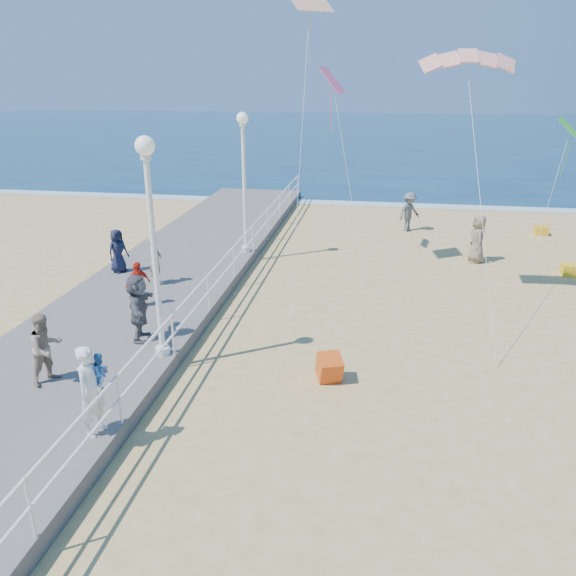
% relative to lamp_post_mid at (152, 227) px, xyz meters
% --- Properties ---
extents(ground, '(160.00, 160.00, 0.00)m').
position_rel_lamp_post_mid_xyz_m(ground, '(5.35, 0.00, -3.66)').
color(ground, tan).
rests_on(ground, ground).
extents(ocean, '(160.00, 90.00, 0.05)m').
position_rel_lamp_post_mid_xyz_m(ocean, '(5.35, 65.00, -3.65)').
color(ocean, '#0C2D4A').
rests_on(ocean, ground).
extents(surf_line, '(160.00, 1.20, 0.04)m').
position_rel_lamp_post_mid_xyz_m(surf_line, '(5.35, 20.50, -3.63)').
color(surf_line, white).
rests_on(surf_line, ground).
extents(boardwalk, '(5.00, 44.00, 0.40)m').
position_rel_lamp_post_mid_xyz_m(boardwalk, '(-2.15, 0.00, -3.46)').
color(boardwalk, slate).
rests_on(boardwalk, ground).
extents(railing, '(0.05, 42.00, 0.55)m').
position_rel_lamp_post_mid_xyz_m(railing, '(0.30, 0.00, -2.41)').
color(railing, white).
rests_on(railing, boardwalk).
extents(lamp_post_mid, '(0.44, 0.44, 5.32)m').
position_rel_lamp_post_mid_xyz_m(lamp_post_mid, '(0.00, 0.00, 0.00)').
color(lamp_post_mid, white).
rests_on(lamp_post_mid, boardwalk).
extents(lamp_post_far, '(0.44, 0.44, 5.32)m').
position_rel_lamp_post_mid_xyz_m(lamp_post_far, '(0.00, 9.00, 0.00)').
color(lamp_post_far, white).
rests_on(lamp_post_far, boardwalk).
extents(woman_holding_toddler, '(0.55, 0.74, 1.85)m').
position_rel_lamp_post_mid_xyz_m(woman_holding_toddler, '(-0.05, -3.35, -2.34)').
color(woman_holding_toddler, white).
rests_on(woman_holding_toddler, boardwalk).
extents(toddler_held, '(0.37, 0.44, 0.80)m').
position_rel_lamp_post_mid_xyz_m(toddler_held, '(0.10, -3.20, -2.01)').
color(toddler_held, '#316FB8').
rests_on(toddler_held, boardwalk).
extents(spectator_1, '(0.91, 0.99, 1.65)m').
position_rel_lamp_post_mid_xyz_m(spectator_1, '(-2.03, -1.67, -2.44)').
color(spectator_1, gray).
rests_on(spectator_1, boardwalk).
extents(spectator_3, '(0.74, 0.87, 1.40)m').
position_rel_lamp_post_mid_xyz_m(spectator_3, '(-1.86, 2.91, -2.56)').
color(spectator_3, red).
rests_on(spectator_3, boardwalk).
extents(spectator_4, '(0.80, 0.90, 1.55)m').
position_rel_lamp_post_mid_xyz_m(spectator_4, '(-3.86, 5.82, -2.49)').
color(spectator_4, '#171B33').
rests_on(spectator_4, boardwalk).
extents(spectator_5, '(0.92, 1.76, 1.81)m').
position_rel_lamp_post_mid_xyz_m(spectator_5, '(-0.87, 0.72, -2.35)').
color(spectator_5, '#56565B').
rests_on(spectator_5, boardwalk).
extents(spectator_6, '(0.45, 0.63, 1.63)m').
position_rel_lamp_post_mid_xyz_m(spectator_6, '(-2.08, 4.86, -2.44)').
color(spectator_6, gray).
rests_on(spectator_6, boardwalk).
extents(beach_walker_a, '(1.35, 1.31, 1.85)m').
position_rel_lamp_post_mid_xyz_m(beach_walker_a, '(6.57, 14.83, -2.73)').
color(beach_walker_a, '#5A5B5F').
rests_on(beach_walker_a, ground).
extents(beach_walker_c, '(0.69, 0.98, 1.90)m').
position_rel_lamp_post_mid_xyz_m(beach_walker_c, '(9.05, 10.35, -2.71)').
color(beach_walker_c, '#7C6A55').
rests_on(beach_walker_c, ground).
extents(box_kite, '(0.76, 0.85, 0.74)m').
position_rel_lamp_post_mid_xyz_m(box_kite, '(4.18, 0.04, -3.36)').
color(box_kite, red).
rests_on(box_kite, ground).
extents(beach_chair_left, '(0.55, 0.55, 0.40)m').
position_rel_lamp_post_mid_xyz_m(beach_chair_left, '(12.68, 15.12, -3.46)').
color(beach_chair_left, gold).
rests_on(beach_chair_left, ground).
extents(beach_chair_right, '(0.55, 0.55, 0.40)m').
position_rel_lamp_post_mid_xyz_m(beach_chair_right, '(12.27, 9.28, -3.46)').
color(beach_chair_right, yellow).
rests_on(beach_chair_right, ground).
extents(kite_parafoil, '(2.67, 0.94, 0.65)m').
position_rel_lamp_post_mid_xyz_m(kite_parafoil, '(7.37, 5.67, 3.81)').
color(kite_parafoil, red).
extents(kite_diamond_pink, '(1.00, 1.33, 0.93)m').
position_rel_lamp_post_mid_xyz_m(kite_diamond_pink, '(3.17, 10.12, 3.14)').
color(kite_diamond_pink, '#FF5D8D').
extents(kite_diamond_green, '(1.34, 1.51, 0.85)m').
position_rel_lamp_post_mid_xyz_m(kite_diamond_green, '(12.49, 12.67, 1.30)').
color(kite_diamond_green, green).
extents(kite_diamond_redwhite, '(1.64, 1.58, 0.69)m').
position_rel_lamp_post_mid_xyz_m(kite_diamond_redwhite, '(2.60, 7.82, 5.50)').
color(kite_diamond_redwhite, '#C15016').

